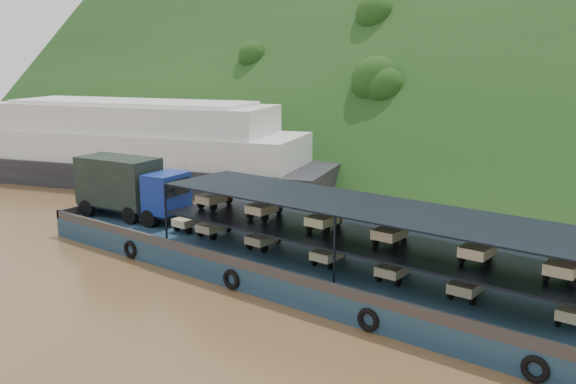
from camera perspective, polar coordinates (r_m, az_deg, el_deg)
The scene contains 4 objects.
ground at distance 37.18m, azimuth -0.45°, elevation -6.02°, with size 160.00×160.00×0.00m, color brown.
hillside at distance 68.24m, azimuth 18.85°, elevation 1.83°, with size 140.00×28.00×28.00m, color #143412.
cargo_barge at distance 34.74m, azimuth -0.96°, elevation -5.14°, with size 35.04×7.18×5.08m.
passenger_ferry at distance 59.88m, azimuth -13.48°, elevation 3.88°, with size 37.72×20.49×7.43m.
Camera 1 is at (22.11, -27.48, 11.77)m, focal length 40.00 mm.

